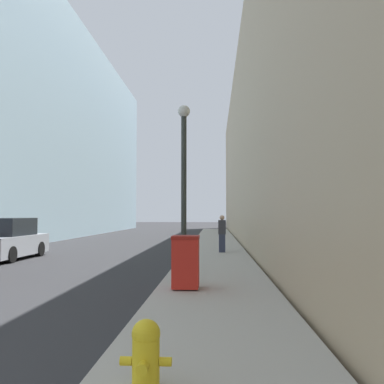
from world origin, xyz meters
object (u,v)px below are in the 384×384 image
(trash_bin, at_px, (186,261))
(lamppost, at_px, (184,180))
(fire_hydrant, at_px, (146,352))
(pedestrian_on_sidewalk, at_px, (222,234))
(parked_sedan_near, at_px, (7,241))

(trash_bin, relative_size, lamppost, 0.24)
(fire_hydrant, relative_size, pedestrian_on_sidewalk, 0.40)
(trash_bin, bearing_deg, pedestrian_on_sidewalk, 84.01)
(trash_bin, distance_m, lamppost, 3.78)
(lamppost, relative_size, parked_sedan_near, 1.13)
(pedestrian_on_sidewalk, bearing_deg, trash_bin, -95.99)
(lamppost, xyz_separation_m, pedestrian_on_sidewalk, (1.27, 6.44, -1.93))
(lamppost, bearing_deg, fire_hydrant, -88.27)
(fire_hydrant, xyz_separation_m, parked_sedan_near, (-7.93, 13.10, 0.28))
(trash_bin, xyz_separation_m, lamppost, (-0.27, 3.10, 2.14))
(fire_hydrant, height_order, parked_sedan_near, parked_sedan_near)
(trash_bin, distance_m, pedestrian_on_sidewalk, 9.59)
(lamppost, height_order, parked_sedan_near, lamppost)
(trash_bin, distance_m, parked_sedan_near, 10.86)
(fire_hydrant, bearing_deg, lamppost, 91.73)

